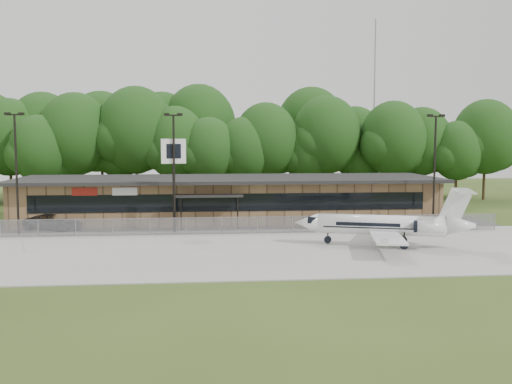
{
  "coord_description": "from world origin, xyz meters",
  "views": [
    {
      "loc": [
        -2.58,
        -32.46,
        8.03
      ],
      "look_at": [
        1.6,
        12.0,
        3.89
      ],
      "focal_mm": 40.0,
      "sensor_mm": 36.0,
      "label": 1
    }
  ],
  "objects": [
    {
      "name": "pole_sign",
      "position": [
        -5.04,
        16.8,
        6.17
      ],
      "size": [
        2.12,
        0.66,
        8.07
      ],
      "rotation": [
        0.0,
        0.0,
        0.2
      ],
      "color": "black",
      "rests_on": "ground"
    },
    {
      "name": "business_jet",
      "position": [
        11.08,
        8.42,
        1.6
      ],
      "size": [
        13.19,
        11.83,
        4.48
      ],
      "rotation": [
        0.0,
        0.0,
        -0.3
      ],
      "color": "white",
      "rests_on": "ground"
    },
    {
      "name": "parking_lot",
      "position": [
        0.0,
        19.5,
        0.03
      ],
      "size": [
        50.0,
        9.0,
        0.06
      ],
      "primitive_type": "cube",
      "color": "#383835",
      "rests_on": "ground"
    },
    {
      "name": "ground",
      "position": [
        0.0,
        0.0,
        0.0
      ],
      "size": [
        160.0,
        160.0,
        0.0
      ],
      "primitive_type": "plane",
      "color": "#334619",
      "rests_on": "ground"
    },
    {
      "name": "treeline",
      "position": [
        0.0,
        42.0,
        7.5
      ],
      "size": [
        72.0,
        12.0,
        15.0
      ],
      "primitive_type": null,
      "color": "#1B3E13",
      "rests_on": "ground"
    },
    {
      "name": "terminal",
      "position": [
        -0.0,
        23.94,
        2.18
      ],
      "size": [
        41.0,
        11.65,
        4.3
      ],
      "color": "olive",
      "rests_on": "ground"
    },
    {
      "name": "apron",
      "position": [
        0.0,
        8.0,
        0.04
      ],
      "size": [
        64.0,
        18.0,
        0.08
      ],
      "primitive_type": "cube",
      "color": "#9E9B93",
      "rests_on": "ground"
    },
    {
      "name": "fence",
      "position": [
        0.0,
        15.0,
        0.78
      ],
      "size": [
        46.0,
        0.04,
        1.52
      ],
      "color": "gray",
      "rests_on": "ground"
    },
    {
      "name": "light_pole_mid",
      "position": [
        -5.0,
        16.5,
        5.98
      ],
      "size": [
        1.55,
        0.3,
        10.23
      ],
      "color": "black",
      "rests_on": "ground"
    },
    {
      "name": "light_pole_left",
      "position": [
        -18.0,
        16.5,
        5.98
      ],
      "size": [
        1.55,
        0.3,
        10.23
      ],
      "color": "black",
      "rests_on": "ground"
    },
    {
      "name": "suv",
      "position": [
        -15.76,
        19.02,
        0.72
      ],
      "size": [
        5.72,
        4.16,
        1.44
      ],
      "primitive_type": "imported",
      "rotation": [
        0.0,
        0.0,
        1.19
      ],
      "color": "#28282A",
      "rests_on": "ground"
    },
    {
      "name": "light_pole_right",
      "position": [
        18.0,
        16.5,
        5.98
      ],
      "size": [
        1.55,
        0.3,
        10.23
      ],
      "color": "black",
      "rests_on": "ground"
    },
    {
      "name": "radio_mast",
      "position": [
        22.0,
        48.0,
        12.5
      ],
      "size": [
        0.2,
        0.2,
        25.0
      ],
      "primitive_type": "cylinder",
      "color": "gray",
      "rests_on": "ground"
    }
  ]
}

